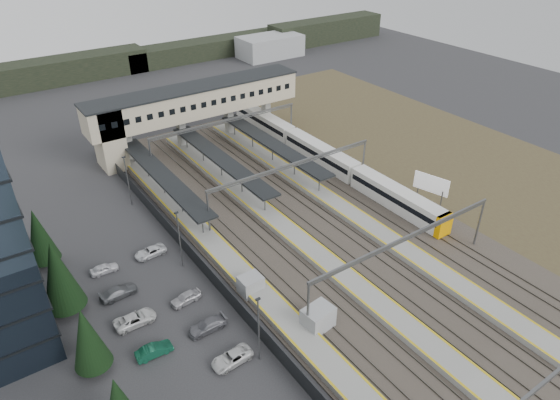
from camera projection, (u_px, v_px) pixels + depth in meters
ground at (280, 286)px, 59.78m from camera, size 220.00×220.00×0.00m
conifer_row at (99, 362)px, 43.88m from camera, size 4.42×49.82×9.50m
car_park at (207, 374)px, 47.92m from camera, size 10.61×44.64×1.29m
lampposts at (213, 276)px, 54.53m from camera, size 0.50×53.25×8.07m
fence at (212, 277)px, 59.63m from camera, size 0.08×90.00×2.00m
relay_cabin_near at (318, 319)px, 53.19m from camera, size 3.54×2.78×2.72m
relay_cabin_far at (251, 285)px, 58.00m from camera, size 2.67×2.24×2.41m
rail_corridor at (316, 238)px, 67.68m from camera, size 34.00×90.00×0.92m
canopies at (221, 159)px, 80.17m from camera, size 23.10×30.00×3.28m
footbridge at (182, 107)px, 89.00m from camera, size 40.40×6.40×11.20m
gantries at (343, 203)px, 64.61m from camera, size 28.40×62.28×7.17m
train at (322, 155)px, 86.00m from camera, size 2.58×53.82×3.24m
billboard at (431, 185)px, 74.63m from camera, size 1.65×5.33×4.58m
scrub_east at (480, 170)px, 85.12m from camera, size 34.00×120.00×0.06m
treeline_far at (159, 58)px, 134.82m from camera, size 170.00×19.00×7.00m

